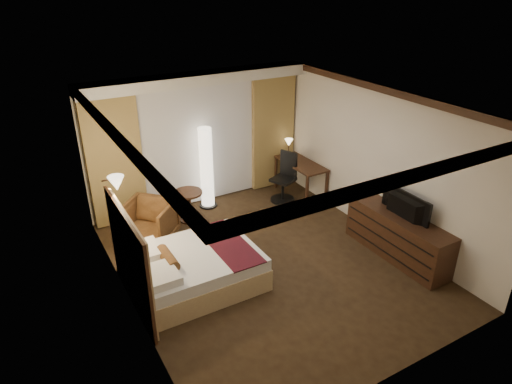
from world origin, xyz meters
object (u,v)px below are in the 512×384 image
office_chair (283,178)px  television (402,201)px  armchair (149,221)px  desk (300,179)px  floor_lamp (206,168)px  dresser (398,236)px  side_table (189,206)px  bed (196,269)px

office_chair → television: television is taller
armchair → desk: size_ratio=0.66×
floor_lamp → dresser: bearing=-58.7°
desk → floor_lamp: bearing=164.9°
side_table → floor_lamp: size_ratio=0.36×
office_chair → dresser: size_ratio=0.54×
dresser → television: 0.67m
armchair → television: size_ratio=0.84×
television → side_table: bearing=42.2°
armchair → side_table: (0.91, 0.38, -0.12)m
desk → television: bearing=-89.6°
side_table → television: (2.53, -2.91, 0.75)m
desk → side_table: bearing=176.3°
bed → side_table: (0.70, 1.94, 0.03)m
bed → armchair: bearing=97.7°
bed → floor_lamp: size_ratio=1.11×
bed → television: 3.45m
armchair → television: television is taller
dresser → television: television is taller
side_table → office_chair: 2.05m
desk → office_chair: bearing=-174.0°
floor_lamp → television: size_ratio=1.68×
desk → dresser: dresser is taller
floor_lamp → armchair: bearing=-153.3°
armchair → bed: bearing=-38.3°
armchair → television: bearing=7.5°
armchair → floor_lamp: size_ratio=0.50×
desk → television: (0.02, -2.75, 0.68)m
floor_lamp → dresser: 3.86m
bed → side_table: size_ratio=3.08×
bed → dresser: dresser is taller
floor_lamp → dresser: floor_lamp is taller
armchair → desk: (3.41, 0.22, -0.05)m
television → floor_lamp: bearing=32.2°
armchair → desk: armchair is taller
floor_lamp → bed: bearing=-118.7°
bed → armchair: armchair is taller
bed → desk: bearing=29.1°
armchair → side_table: bearing=66.6°
armchair → dresser: armchair is taller
desk → television: size_ratio=1.26×
side_table → television: television is taller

